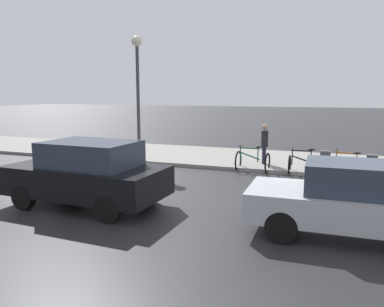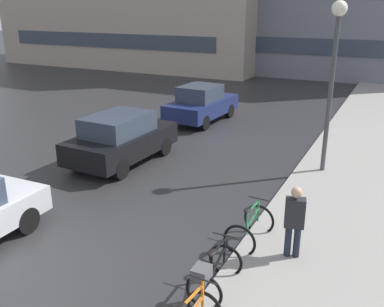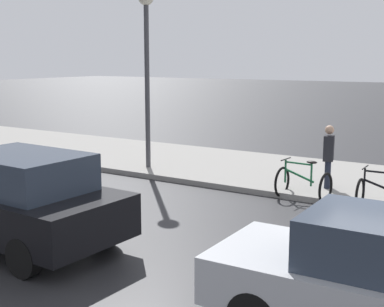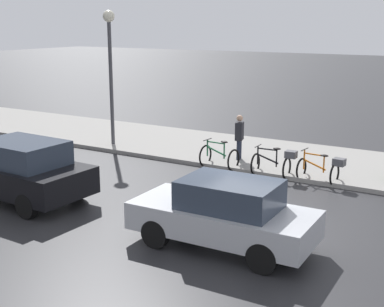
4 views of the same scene
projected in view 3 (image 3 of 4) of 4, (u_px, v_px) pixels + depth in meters
The scene contains 5 objects.
sidewalk_kerb at pixel (128, 154), 18.33m from camera, with size 4.80×60.00×0.14m, color gray.
bicycle_third at pixel (303, 184), 12.59m from camera, with size 0.82×1.21×0.98m.
car_black at pixel (19, 199), 9.47m from camera, with size 2.11×4.16×1.69m.
pedestrian at pixel (328, 155), 13.20m from camera, with size 0.45×0.33×1.70m.
streetlamp at pixel (147, 46), 15.26m from camera, with size 0.45×0.45×5.24m.
Camera 3 is at (-8.02, -1.55, 3.32)m, focal length 50.00 mm.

